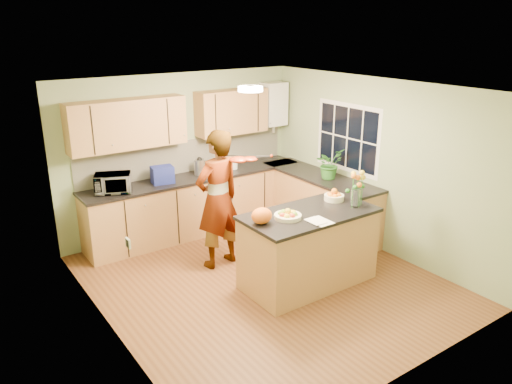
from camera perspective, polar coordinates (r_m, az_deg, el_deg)
floor at (r=6.64m, az=0.92°, el=-10.14°), size 4.50×4.50×0.00m
ceiling at (r=5.85m, az=1.05°, el=11.78°), size 4.00×4.50×0.02m
wall_back at (r=7.99m, az=-8.56°, el=4.38°), size 4.00×0.02×2.50m
wall_front at (r=4.64m, az=17.64°, el=-7.24°), size 4.00×0.02×2.50m
wall_left at (r=5.29m, az=-16.89°, el=-3.90°), size 0.02×4.50×2.50m
wall_right at (r=7.44m, az=13.57°, el=2.96°), size 0.02×4.50×2.50m
back_counter at (r=8.01m, az=-6.68°, el=-1.35°), size 3.64×0.62×0.94m
right_counter at (r=8.03m, az=7.22°, el=-1.30°), size 0.62×2.24×0.94m
splashback at (r=8.03m, az=-7.86°, el=4.12°), size 3.60×0.02×0.52m
upper_cabinets at (r=7.64m, az=-9.39°, el=8.28°), size 3.20×0.34×0.70m
boiler at (r=8.60m, az=2.02°, el=10.01°), size 0.40×0.30×0.86m
window_right at (r=7.75m, az=10.41°, el=6.12°), size 0.01×1.30×1.05m
light_switch at (r=4.75m, az=-14.42°, el=-5.67°), size 0.02×0.09×0.09m
ceiling_lamp at (r=6.10m, az=-0.64°, el=11.70°), size 0.30×0.30×0.07m
peninsula_island at (r=6.43m, az=6.01°, el=-6.38°), size 1.71×0.88×0.98m
fruit_dish at (r=6.01m, az=3.66°, el=-2.59°), size 0.33×0.33×0.12m
orange_bowl at (r=6.67m, az=8.92°, el=-0.41°), size 0.26×0.26×0.15m
flower_vase at (r=6.40m, az=11.40°, el=1.20°), size 0.28×0.28×0.51m
orange_bag at (r=5.83m, az=0.66°, el=-2.73°), size 0.28×0.24×0.19m
papers at (r=5.96m, az=7.33°, el=-3.31°), size 0.22×0.29×0.01m
violinist at (r=6.72m, az=-4.37°, el=-0.87°), size 0.75×0.55×1.91m
violin at (r=6.47m, az=-1.97°, el=3.71°), size 0.61×0.53×0.15m
microwave at (r=7.28m, az=-16.03°, el=0.97°), size 0.58×0.50×0.27m
blue_box at (r=7.55m, az=-10.65°, el=1.95°), size 0.35×0.28×0.25m
kettle at (r=7.89m, az=-6.46°, el=2.95°), size 0.17×0.17×0.33m
jar_cream at (r=8.11m, az=-3.21°, el=3.12°), size 0.14×0.14×0.17m
jar_white at (r=8.15m, az=-2.51°, el=3.20°), size 0.14×0.14×0.16m
potted_plant at (r=7.69m, az=8.37°, el=3.21°), size 0.47×0.42×0.46m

